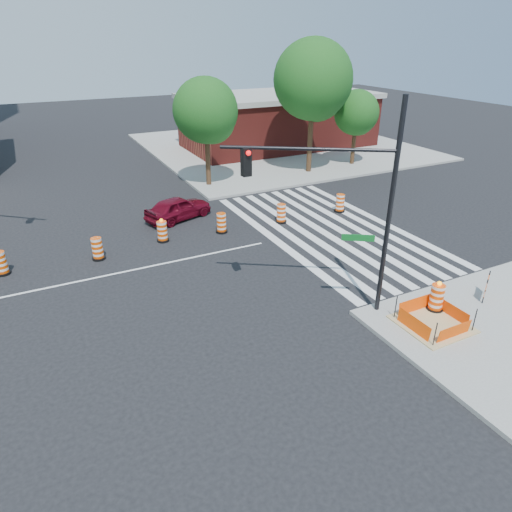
% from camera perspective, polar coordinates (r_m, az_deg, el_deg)
% --- Properties ---
extents(ground, '(120.00, 120.00, 0.00)m').
position_cam_1_polar(ground, '(20.33, -17.15, -2.13)').
color(ground, black).
rests_on(ground, ground).
extents(sidewalk_ne, '(22.00, 22.00, 0.15)m').
position_cam_1_polar(sidewalk_ne, '(42.32, 2.79, 13.57)').
color(sidewalk_ne, gray).
rests_on(sidewalk_ne, ground).
extents(crosswalk_east, '(6.75, 13.50, 0.01)m').
position_cam_1_polar(crosswalk_east, '(24.17, 9.04, 3.35)').
color(crosswalk_east, silver).
rests_on(crosswalk_east, ground).
extents(lane_centerline, '(14.00, 0.12, 0.01)m').
position_cam_1_polar(lane_centerline, '(20.33, -17.15, -2.12)').
color(lane_centerline, silver).
rests_on(lane_centerline, ground).
extents(excavation_pit, '(2.20, 2.20, 0.90)m').
position_cam_1_polar(excavation_pit, '(17.03, 21.18, -7.80)').
color(excavation_pit, tan).
rests_on(excavation_pit, ground).
extents(brick_storefront, '(16.50, 8.50, 4.60)m').
position_cam_1_polar(brick_storefront, '(41.90, 2.86, 16.57)').
color(brick_storefront, maroon).
rests_on(brick_storefront, ground).
extents(red_coupe, '(4.06, 2.67, 1.28)m').
position_cam_1_polar(red_coupe, '(25.36, -9.70, 5.94)').
color(red_coupe, '#620818').
rests_on(red_coupe, ground).
extents(signal_pole_se, '(4.84, 3.13, 7.46)m').
position_cam_1_polar(signal_pole_se, '(15.28, 10.90, 7.97)').
color(signal_pole_se, black).
rests_on(signal_pole_se, ground).
extents(pit_drum, '(0.61, 0.61, 1.19)m').
position_cam_1_polar(pit_drum, '(17.68, 21.63, -4.95)').
color(pit_drum, black).
rests_on(pit_drum, ground).
extents(barricade, '(0.74, 0.49, 1.00)m').
position_cam_1_polar(barricade, '(19.19, 26.87, -3.34)').
color(barricade, '#E74804').
rests_on(barricade, ground).
extents(tree_north_c, '(4.08, 4.08, 6.93)m').
position_cam_1_polar(tree_north_c, '(30.05, -6.25, 17.20)').
color(tree_north_c, '#382314').
rests_on(tree_north_c, ground).
extents(tree_north_d, '(5.35, 5.35, 9.10)m').
position_cam_1_polar(tree_north_d, '(33.12, 7.16, 20.52)').
color(tree_north_d, '#382314').
rests_on(tree_north_d, ground).
extents(tree_north_e, '(3.34, 3.30, 5.61)m').
position_cam_1_polar(tree_north_e, '(36.12, 12.44, 16.81)').
color(tree_north_e, '#382314').
rests_on(tree_north_e, ground).
extents(median_drum_2, '(0.60, 0.60, 1.02)m').
position_cam_1_polar(median_drum_2, '(22.00, -29.26, -0.86)').
color(median_drum_2, black).
rests_on(median_drum_2, ground).
extents(median_drum_3, '(0.60, 0.60, 1.02)m').
position_cam_1_polar(median_drum_3, '(21.69, -19.19, 0.79)').
color(median_drum_3, black).
rests_on(median_drum_3, ground).
extents(median_drum_4, '(0.60, 0.60, 1.18)m').
position_cam_1_polar(median_drum_4, '(22.75, -11.63, 2.97)').
color(median_drum_4, black).
rests_on(median_drum_4, ground).
extents(median_drum_5, '(0.60, 0.60, 1.02)m').
position_cam_1_polar(median_drum_5, '(23.38, -4.34, 4.07)').
color(median_drum_5, black).
rests_on(median_drum_5, ground).
extents(median_drum_6, '(0.60, 0.60, 1.02)m').
position_cam_1_polar(median_drum_6, '(24.64, 3.17, 5.27)').
color(median_drum_6, black).
rests_on(median_drum_6, ground).
extents(median_drum_7, '(0.60, 0.60, 1.02)m').
position_cam_1_polar(median_drum_7, '(26.58, 10.46, 6.45)').
color(median_drum_7, black).
rests_on(median_drum_7, ground).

